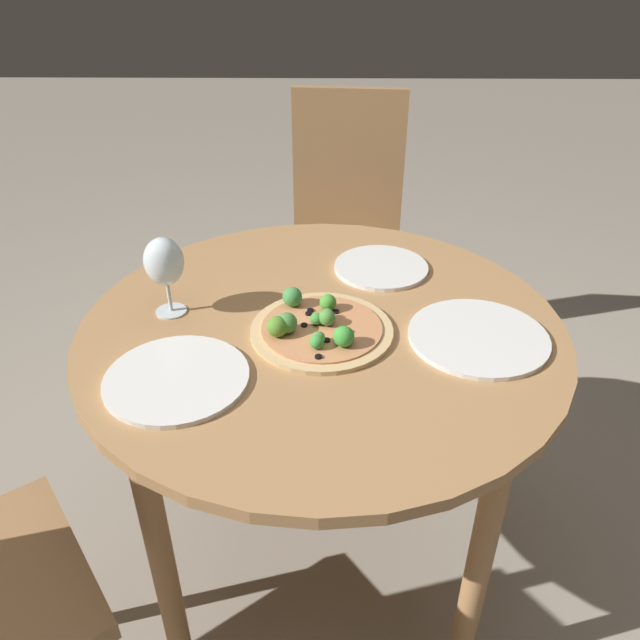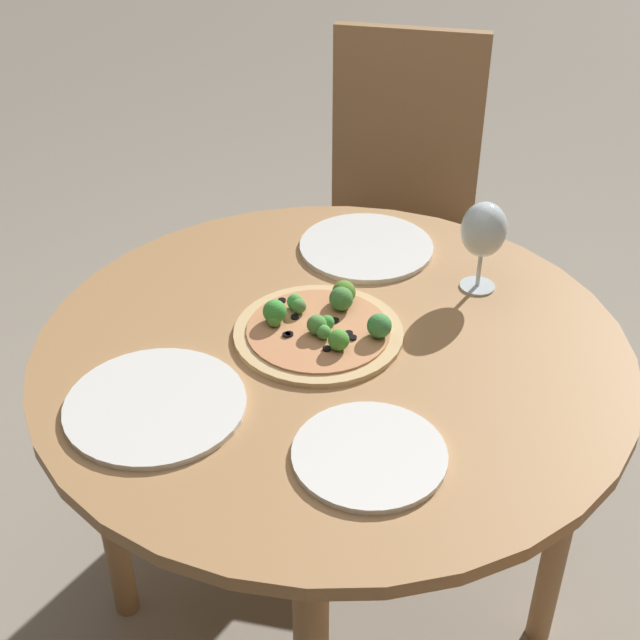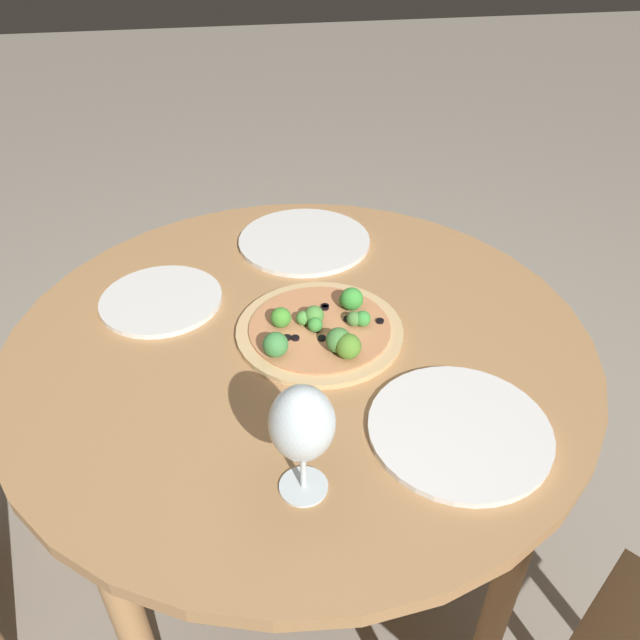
# 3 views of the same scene
# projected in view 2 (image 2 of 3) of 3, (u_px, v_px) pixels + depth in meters

# --- Properties ---
(ground_plane) EXTENTS (12.00, 12.00, 0.00)m
(ground_plane) POSITION_uv_depth(u_px,v_px,m) (330.00, 620.00, 1.91)
(ground_plane) COLOR gray
(dining_table) EXTENTS (1.00, 1.00, 0.73)m
(dining_table) POSITION_uv_depth(u_px,v_px,m) (332.00, 388.00, 1.55)
(dining_table) COLOR #A87A4C
(dining_table) RESTS_ON ground_plane
(chair_2) EXTENTS (0.56, 0.56, 0.99)m
(chair_2) POSITION_uv_depth(u_px,v_px,m) (397.00, 221.00, 2.29)
(chair_2) COLOR #997047
(chair_2) RESTS_ON ground_plane
(pizza) EXTENTS (0.29, 0.29, 0.06)m
(pizza) POSITION_uv_depth(u_px,v_px,m) (322.00, 326.00, 1.51)
(pizza) COLOR tan
(pizza) RESTS_ON dining_table
(wine_glass) EXTENTS (0.08, 0.08, 0.17)m
(wine_glass) POSITION_uv_depth(u_px,v_px,m) (484.00, 231.00, 1.57)
(wine_glass) COLOR silver
(wine_glass) RESTS_ON dining_table
(plate_near) EXTENTS (0.26, 0.26, 0.01)m
(plate_near) POSITION_uv_depth(u_px,v_px,m) (366.00, 247.00, 1.75)
(plate_near) COLOR silver
(plate_near) RESTS_ON dining_table
(plate_far) EXTENTS (0.22, 0.22, 0.01)m
(plate_far) POSITION_uv_depth(u_px,v_px,m) (369.00, 455.00, 1.27)
(plate_far) COLOR silver
(plate_far) RESTS_ON dining_table
(plate_side) EXTENTS (0.28, 0.28, 0.01)m
(plate_side) POSITION_uv_depth(u_px,v_px,m) (155.00, 405.00, 1.36)
(plate_side) COLOR silver
(plate_side) RESTS_ON dining_table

